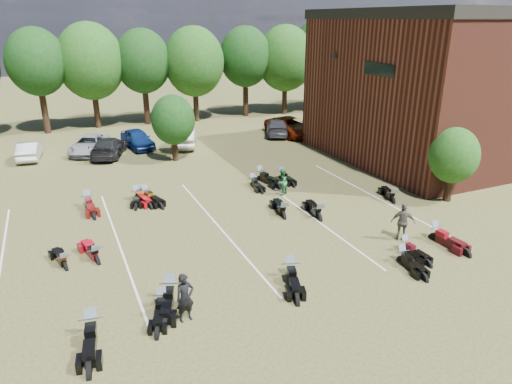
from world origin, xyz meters
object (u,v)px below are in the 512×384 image
car_4 (137,139)px  motorcycle_7 (97,262)px  motorcycle_3 (290,278)px  motorcycle_14 (89,207)px  person_grey (403,222)px  motorcycle_0 (93,336)px  person_green (282,182)px  person_black (185,298)px

car_4 → motorcycle_7: 19.22m
motorcycle_3 → motorcycle_14: (-6.90, 11.38, 0.00)m
person_grey → motorcycle_3: 6.66m
person_grey → motorcycle_7: (-13.70, 3.74, -0.94)m
motorcycle_3 → motorcycle_0: bearing=-156.5°
car_4 → motorcycle_3: 23.16m
person_green → motorcycle_7: bearing=-14.7°
person_green → motorcycle_14: person_green is taller
person_green → person_grey: bearing=73.6°
motorcycle_3 → motorcycle_14: size_ratio=0.98×
motorcycle_3 → car_4: bearing=114.4°
motorcycle_7 → motorcycle_0: bearing=69.5°
person_black → motorcycle_14: bearing=91.1°
motorcycle_14 → person_green: bearing=-18.0°
motorcycle_14 → motorcycle_3: bearing=-62.5°
person_black → person_green: bearing=38.7°
car_4 → motorcycle_7: car_4 is taller
car_4 → person_green: person_green is taller
motorcycle_0 → motorcycle_3: (7.83, 0.54, 0.00)m
person_grey → motorcycle_7: person_grey is taller
car_4 → motorcycle_0: size_ratio=1.79×
person_grey → motorcycle_0: person_grey is taller
person_black → person_green: person_black is taller
car_4 → motorcycle_7: (-5.23, -18.48, -0.77)m
person_black → person_grey: 11.39m
motorcycle_3 → motorcycle_7: (-7.16, 4.59, 0.00)m
motorcycle_7 → person_green: bearing=-173.5°
person_green → motorcycle_7: 11.91m
person_green → motorcycle_14: bearing=-48.6°
car_4 → person_grey: bearing=-77.8°
motorcycle_7 → motorcycle_14: size_ratio=0.93×
person_green → motorcycle_7: size_ratio=0.72×
person_green → motorcycle_7: (-11.19, -4.01, -0.82)m
car_4 → person_black: size_ratio=2.46×
person_grey → motorcycle_7: 14.23m
person_green → person_black: bearing=13.3°
motorcycle_14 → car_4: bearing=63.2°
motorcycle_3 → motorcycle_14: bearing=140.8°
motorcycle_0 → motorcycle_14: bearing=94.3°
person_grey → motorcycle_3: size_ratio=0.78×
motorcycle_14 → motorcycle_7: bearing=-95.9°
motorcycle_14 → person_grey: bearing=-41.8°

